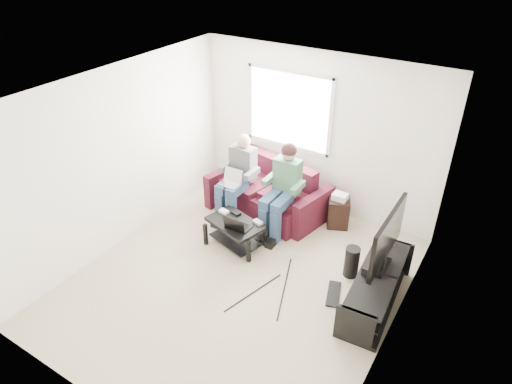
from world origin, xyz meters
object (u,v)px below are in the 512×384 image
tv (387,238)px  end_table (338,211)px  subwoofer (352,262)px  tv_stand (376,290)px  sofa (269,195)px  coffee_table (235,228)px

tv → end_table: bearing=131.0°
subwoofer → end_table: bearing=122.0°
tv_stand → subwoofer: size_ratio=3.45×
sofa → end_table: bearing=11.5°
tv_stand → end_table: end_table is taller
tv → end_table: 1.79m
subwoofer → coffee_table: bearing=-170.7°
end_table → tv_stand: bearing=-51.1°
coffee_table → subwoofer: bearing=9.3°
sofa → subwoofer: (1.74, -0.77, -0.09)m
tv → end_table: size_ratio=1.90×
tv_stand → end_table: size_ratio=2.68×
sofa → tv_stand: sofa is taller
sofa → end_table: sofa is taller
sofa → end_table: (1.12, 0.23, -0.05)m
subwoofer → end_table: end_table is taller
tv_stand → sofa: bearing=153.1°
tv_stand → subwoofer: (-0.46, 0.35, -0.00)m
subwoofer → tv: bearing=-28.4°
coffee_table → tv: tv is taller
coffee_table → tv: (2.17, 0.03, 0.67)m
tv_stand → coffee_table: bearing=178.2°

